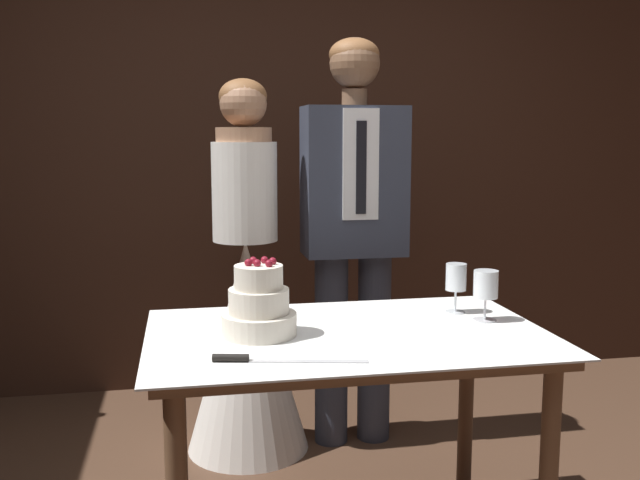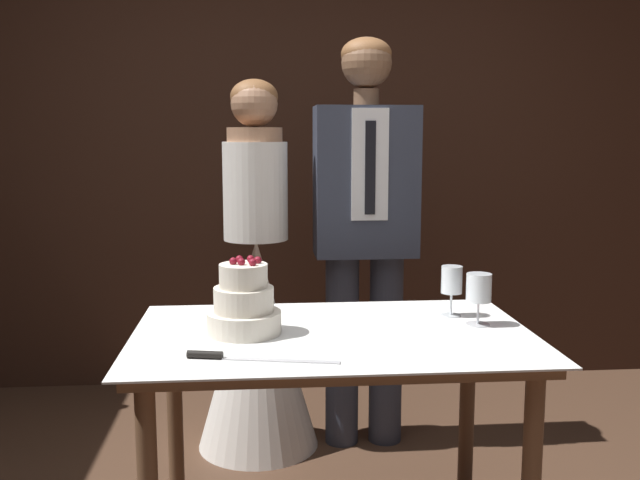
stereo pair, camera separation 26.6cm
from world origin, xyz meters
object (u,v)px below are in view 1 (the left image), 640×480
at_px(groom, 354,218).
at_px(wine_glass_near, 456,278).
at_px(tiered_cake, 259,307).
at_px(wine_glass_middle, 486,287).
at_px(bride, 247,318).
at_px(cake_table, 347,362).
at_px(cake_knife, 260,359).

bearing_deg(groom, wine_glass_near, -76.31).
relative_size(tiered_cake, groom, 0.13).
xyz_separation_m(wine_glass_middle, groom, (-0.24, 0.88, 0.14)).
distance_m(wine_glass_middle, bride, 1.18).
xyz_separation_m(cake_table, groom, (0.24, 0.93, 0.35)).
distance_m(cake_table, bride, 0.97).
distance_m(cake_table, wine_glass_middle, 0.53).
xyz_separation_m(tiered_cake, cake_knife, (-0.03, -0.26, -0.08)).
height_order(cake_knife, wine_glass_near, wine_glass_near).
height_order(cake_table, bride, bride).
bearing_deg(groom, tiered_cake, -119.48).
distance_m(wine_glass_near, groom, 0.79).
height_order(wine_glass_middle, bride, bride).
bearing_deg(bride, groom, -0.05).
bearing_deg(cake_table, groom, 75.53).
bearing_deg(cake_table, bride, 104.46).
bearing_deg(wine_glass_middle, cake_table, -174.15).
bearing_deg(bride, cake_knife, -93.04).
relative_size(cake_table, cake_knife, 2.96).
bearing_deg(wine_glass_near, bride, 131.23).
relative_size(tiered_cake, wine_glass_near, 1.40).
relative_size(tiered_cake, wine_glass_middle, 1.42).
distance_m(tiered_cake, cake_knife, 0.28).
bearing_deg(cake_knife, groom, 76.89).
distance_m(cake_knife, bride, 1.20).
bearing_deg(wine_glass_near, groom, 103.69).
distance_m(tiered_cake, groom, 1.06).
xyz_separation_m(wine_glass_near, wine_glass_middle, (0.06, -0.12, -0.01)).
relative_size(wine_glass_near, wine_glass_middle, 1.02).
xyz_separation_m(cake_knife, bride, (0.06, 1.18, -0.19)).
bearing_deg(tiered_cake, wine_glass_near, 12.52).
relative_size(cake_table, tiered_cake, 5.18).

